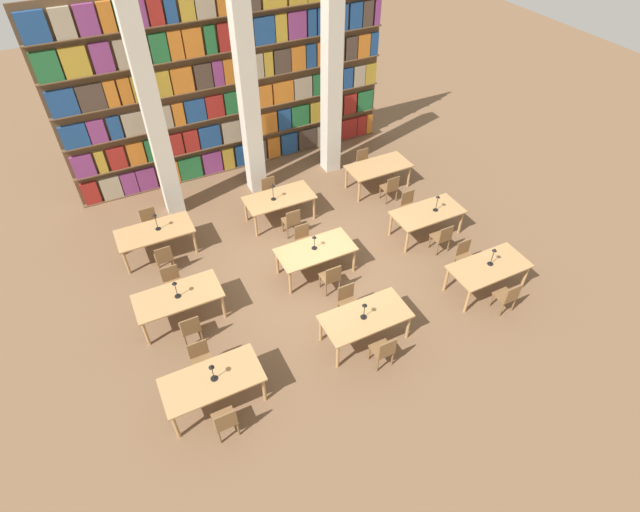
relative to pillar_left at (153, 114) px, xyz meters
name	(u,v)px	position (x,y,z in m)	size (l,w,h in m)	color
ground_plane	(316,270)	(2.52, -4.08, -3.00)	(40.00, 40.00, 0.00)	brown
bookshelf_bank	(232,86)	(2.52, 1.42, -0.32)	(9.83, 0.35, 5.50)	brown
pillar_left	(153,114)	(0.00, 0.00, 0.00)	(0.47, 0.47, 6.00)	beige
pillar_center	(248,94)	(2.52, 0.00, 0.00)	(0.47, 0.47, 6.00)	beige
pillar_right	(332,77)	(5.05, 0.00, 0.00)	(0.47, 0.47, 6.00)	beige
reading_table_0	(212,382)	(-0.87, -6.54, -2.31)	(1.90, 0.94, 0.77)	tan
chair_0	(225,421)	(-0.89, -7.30, -2.52)	(0.42, 0.40, 0.88)	brown
chair_1	(201,359)	(-0.89, -5.79, -2.52)	(0.42, 0.40, 0.88)	brown
desk_lamp_0	(212,370)	(-0.82, -6.56, -1.94)	(0.14, 0.14, 0.44)	black
reading_table_1	(365,318)	(2.52, -6.49, -2.31)	(1.90, 0.94, 0.77)	tan
chair_2	(383,350)	(2.52, -7.25, -2.52)	(0.42, 0.40, 0.88)	brown
chair_3	(348,301)	(2.52, -5.73, -2.52)	(0.42, 0.40, 0.88)	brown
desk_lamp_1	(364,308)	(2.46, -6.51, -1.93)	(0.14, 0.14, 0.44)	black
reading_table_2	(489,268)	(5.89, -6.47, -2.31)	(1.90, 0.94, 0.77)	tan
chair_4	(507,296)	(5.84, -7.22, -2.52)	(0.42, 0.40, 0.88)	brown
chair_5	(465,256)	(5.84, -5.71, -2.52)	(0.42, 0.40, 0.88)	brown
desk_lamp_2	(493,254)	(5.94, -6.43, -1.90)	(0.14, 0.14, 0.49)	black
reading_table_3	(178,298)	(-0.89, -4.13, -2.31)	(1.90, 0.94, 0.77)	tan
chair_6	(190,328)	(-0.87, -4.89, -2.52)	(0.42, 0.40, 0.88)	brown
chair_7	(173,282)	(-0.87, -3.38, -2.52)	(0.42, 0.40, 0.88)	brown
desk_lamp_3	(175,287)	(-0.89, -4.17, -1.92)	(0.14, 0.14, 0.46)	black
reading_table_4	(316,252)	(2.50, -4.12, -2.31)	(1.90, 0.94, 0.77)	tan
chair_8	(331,277)	(2.53, -4.88, -2.52)	(0.42, 0.40, 0.88)	brown
chair_9	(304,240)	(2.53, -3.37, -2.52)	(0.42, 0.40, 0.88)	brown
desk_lamp_4	(314,240)	(2.49, -4.08, -1.96)	(0.14, 0.14, 0.41)	black
reading_table_5	(427,214)	(5.82, -4.11, -2.31)	(1.90, 0.94, 0.77)	tan
chair_10	(442,237)	(5.77, -4.87, -2.52)	(0.42, 0.40, 0.88)	brown
chair_11	(409,205)	(5.77, -3.36, -2.52)	(0.42, 0.40, 0.88)	brown
desk_lamp_5	(437,200)	(6.03, -4.16, -1.90)	(0.14, 0.14, 0.49)	black
reading_table_6	(155,233)	(-0.84, -1.68, -2.31)	(1.90, 0.94, 0.77)	tan
chair_12	(164,257)	(-0.84, -2.43, -2.52)	(0.42, 0.40, 0.88)	brown
chair_13	(150,223)	(-0.84, -0.92, -2.52)	(0.42, 0.40, 0.88)	brown
desk_lamp_6	(155,219)	(-0.74, -1.65, -1.90)	(0.14, 0.14, 0.49)	black
reading_table_7	(279,200)	(2.55, -1.77, -2.31)	(1.90, 0.94, 0.77)	tan
chair_14	(292,221)	(2.57, -2.52, -2.52)	(0.42, 0.40, 0.88)	brown
chair_15	(270,191)	(2.57, -1.01, -2.52)	(0.42, 0.40, 0.88)	brown
desk_lamp_7	(273,189)	(2.37, -1.79, -1.89)	(0.14, 0.14, 0.50)	black
reading_table_8	(378,168)	(5.82, -1.63, -2.31)	(1.90, 0.94, 0.77)	tan
chair_16	(390,187)	(5.78, -2.38, -2.52)	(0.42, 0.40, 0.88)	brown
chair_17	(364,162)	(5.78, -0.87, -2.52)	(0.42, 0.40, 0.88)	brown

